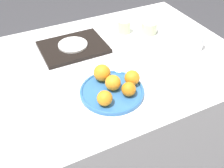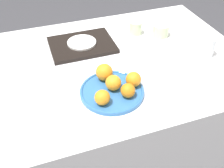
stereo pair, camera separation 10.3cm
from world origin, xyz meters
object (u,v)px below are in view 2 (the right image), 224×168
Objects in this scene: serving_tray at (82,45)px; cup_0 at (161,30)px; orange_4 at (128,90)px; orange_0 at (104,72)px; orange_1 at (113,83)px; cup_1 at (135,28)px; side_plate at (82,42)px; water_glass at (207,47)px; orange_2 at (102,97)px; orange_3 at (133,79)px; fruit_platter at (112,91)px.

cup_0 reaches higher than serving_tray.
orange_0 is at bearing 111.97° from orange_4.
cup_1 is (0.28, 0.43, -0.01)m from orange_1.
side_plate is at bearing 95.64° from orange_1.
orange_1 is 0.44× the size of side_plate.
side_plate is 2.12× the size of cup_1.
cup_1 reaches higher than side_plate.
side_plate is at bearing 153.59° from water_glass.
orange_0 is 1.24× the size of orange_4.
water_glass reaches higher than cup_1.
orange_3 is (0.16, 0.06, 0.00)m from orange_2.
cup_0 is at bearing 116.20° from water_glass.
orange_1 is 0.40m from serving_tray.
orange_0 is 0.46m from cup_1.
water_glass is 0.28m from cup_0.
orange_2 reaches higher than fruit_platter.
cup_0 is (0.41, 0.36, -0.01)m from orange_1.
serving_tray is (-0.02, 0.32, -0.04)m from orange_0.
orange_1 is 1.11× the size of orange_4.
cup_1 is (0.20, 0.44, -0.01)m from orange_3.
fruit_platter is 0.04m from orange_1.
orange_3 reaches higher than orange_4.
water_glass is at bearing 19.00° from orange_4.
orange_1 is 0.52m from cup_1.
serving_tray is (-0.57, 0.28, -0.04)m from water_glass.
orange_4 is (0.11, 0.01, -0.00)m from orange_2.
serving_tray is at bearing 153.59° from water_glass.
side_plate is (-0.08, 0.46, -0.02)m from orange_4.
orange_1 reaches higher than cup_0.
orange_1 is 1.01× the size of orange_3.
serving_tray is (-0.04, 0.39, -0.04)m from orange_1.
orange_1 is 0.10m from orange_2.
cup_0 is at bearing 48.96° from orange_4.
water_glass is at bearing -26.41° from serving_tray.
fruit_platter is 3.05× the size of cup_0.
orange_3 is 0.92× the size of cup_1.
water_glass reaches higher than orange_3.
orange_4 is at bearing -116.34° from cup_1.
orange_0 is 0.16m from orange_2.
water_glass is at bearing -26.41° from side_plate.
orange_0 is 0.13m from orange_3.
orange_4 is (0.05, -0.05, 0.03)m from fruit_platter.
cup_0 is (-0.12, 0.25, -0.02)m from water_glass.
orange_1 reaches higher than orange_4.
orange_2 is 0.17m from orange_3.
serving_tray is (-0.13, 0.40, -0.04)m from orange_3.
orange_3 is 0.20× the size of serving_tray.
orange_0 is (-0.01, 0.09, 0.04)m from fruit_platter.
orange_1 is 0.07m from orange_4.
serving_tray is at bearing 86.10° from orange_2.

